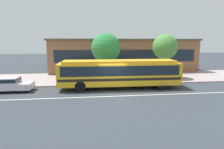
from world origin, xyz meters
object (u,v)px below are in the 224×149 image
at_px(pedestrian_waiting_near_sign, 143,71).
at_px(street_tree_near_stop, 106,48).
at_px(transit_bus, 120,72).
at_px(street_tree_mid_block, 165,47).
at_px(sedan_behind_bus, 6,84).
at_px(pedestrian_walking_along_curb, 97,74).
at_px(pedestrian_standing_by_tree, 146,73).

height_order(pedestrian_waiting_near_sign, street_tree_near_stop, street_tree_near_stop).
height_order(transit_bus, street_tree_mid_block, street_tree_mid_block).
xyz_separation_m(sedan_behind_bus, pedestrian_walking_along_curb, (8.36, 2.33, 0.33)).
xyz_separation_m(pedestrian_standing_by_tree, street_tree_mid_block, (2.85, 1.76, 2.76)).
bearing_deg(pedestrian_waiting_near_sign, pedestrian_walking_along_curb, -168.13).
bearing_deg(pedestrian_standing_by_tree, street_tree_near_stop, 158.02).
distance_m(pedestrian_standing_by_tree, street_tree_near_stop, 5.33).
height_order(transit_bus, pedestrian_standing_by_tree, transit_bus).
bearing_deg(pedestrian_standing_by_tree, sedan_behind_bus, -169.69).
bearing_deg(pedestrian_walking_along_curb, transit_bus, -48.65).
xyz_separation_m(sedan_behind_bus, street_tree_near_stop, (9.50, 4.23, 3.04)).
relative_size(pedestrian_standing_by_tree, street_tree_mid_block, 0.31).
xyz_separation_m(pedestrian_walking_along_curb, street_tree_mid_block, (8.27, 1.93, 2.79)).
height_order(sedan_behind_bus, street_tree_near_stop, street_tree_near_stop).
xyz_separation_m(pedestrian_standing_by_tree, street_tree_near_stop, (-4.27, 1.72, 2.69)).
relative_size(pedestrian_walking_along_curb, pedestrian_standing_by_tree, 0.98).
bearing_deg(street_tree_mid_block, street_tree_near_stop, -179.75).
relative_size(pedestrian_walking_along_curb, street_tree_near_stop, 0.30).
relative_size(pedestrian_waiting_near_sign, street_tree_mid_block, 0.32).
height_order(pedestrian_standing_by_tree, street_tree_mid_block, street_tree_mid_block).
relative_size(transit_bus, street_tree_mid_block, 2.21).
xyz_separation_m(pedestrian_walking_along_curb, pedestrian_standing_by_tree, (5.42, 0.18, 0.03)).
bearing_deg(pedestrian_walking_along_curb, sedan_behind_bus, -164.42).
distance_m(pedestrian_walking_along_curb, street_tree_mid_block, 8.94).
height_order(pedestrian_walking_along_curb, pedestrian_standing_by_tree, pedestrian_standing_by_tree).
bearing_deg(street_tree_mid_block, sedan_behind_bus, -165.62).
relative_size(transit_bus, pedestrian_standing_by_tree, 7.05).
height_order(transit_bus, pedestrian_walking_along_curb, transit_bus).
bearing_deg(transit_bus, pedestrian_waiting_near_sign, 45.97).
bearing_deg(pedestrian_waiting_near_sign, transit_bus, -134.03).
relative_size(sedan_behind_bus, street_tree_mid_block, 0.85).
xyz_separation_m(transit_bus, pedestrian_walking_along_curb, (-2.05, 2.33, -0.53)).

